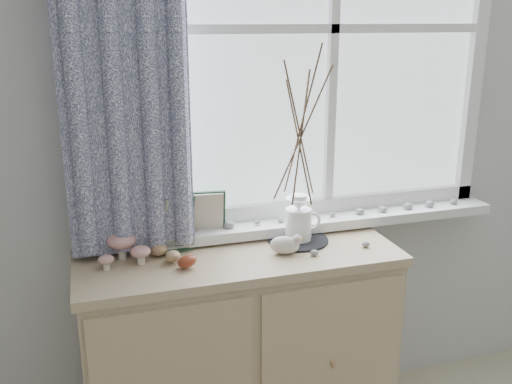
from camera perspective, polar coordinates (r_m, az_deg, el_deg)
sideboard at (r=2.33m, az=-1.56°, el=-15.87°), size 1.20×0.45×0.85m
botanical_book at (r=2.16m, az=-6.58°, el=-2.82°), size 0.34×0.24×0.22m
toadstool_cluster at (r=2.10m, az=-13.06°, el=-5.26°), size 0.18×0.16×0.10m
wooden_eggs at (r=2.07m, az=-8.34°, el=-6.33°), size 0.13×0.17×0.07m
songbird_figurine at (r=2.12m, az=2.89°, el=-5.21°), size 0.16×0.12×0.08m
crocheted_doily at (r=2.25m, az=4.22°, el=-4.81°), size 0.24×0.24×0.01m
twig_pitcher at (r=2.13m, az=4.47°, el=6.19°), size 0.29×0.29×0.77m
sideboard_pebbles at (r=2.22m, az=5.99°, el=-5.02°), size 0.33×0.23×0.02m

